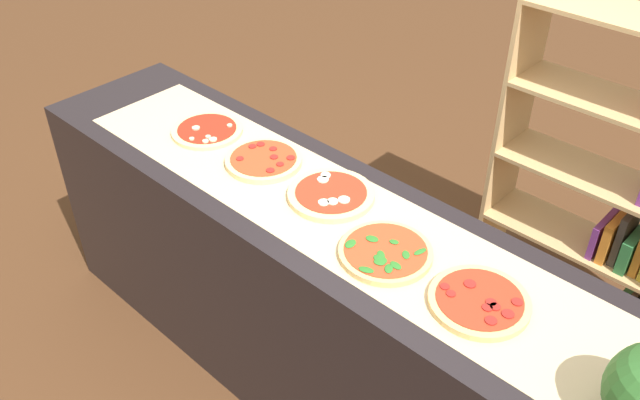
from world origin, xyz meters
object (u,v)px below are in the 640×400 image
pizza_mushroom_0 (207,130)px  pizza_spinach_3 (385,252)px  bookshelf (621,189)px  pizza_pepperoni_1 (264,160)px  pizza_pepperoni_4 (479,301)px  pizza_mozzarella_2 (331,194)px

pizza_mushroom_0 → pizza_spinach_3: 0.99m
pizza_spinach_3 → bookshelf: (0.29, 1.23, -0.26)m
pizza_pepperoni_1 → pizza_pepperoni_4: bearing=-4.6°
pizza_spinach_3 → pizza_pepperoni_4: bearing=3.1°
pizza_pepperoni_1 → pizza_spinach_3: size_ratio=0.97×
pizza_pepperoni_1 → pizza_spinach_3: bearing=-8.4°
pizza_pepperoni_1 → bookshelf: (0.95, 1.13, -0.26)m
pizza_mozzarella_2 → bookshelf: 1.30m
pizza_mushroom_0 → bookshelf: bearing=41.7°
pizza_pepperoni_1 → pizza_spinach_3: 0.66m
pizza_mushroom_0 → pizza_pepperoni_1: size_ratio=0.99×
pizza_mozzarella_2 → pizza_mushroom_0: bearing=-178.7°
pizza_mozzarella_2 → pizza_spinach_3: bearing=-18.5°
pizza_mozzarella_2 → pizza_spinach_3: 0.35m
pizza_mushroom_0 → pizza_spinach_3: bearing=-5.5°
pizza_spinach_3 → pizza_pepperoni_4: pizza_spinach_3 is taller
pizza_mushroom_0 → bookshelf: 1.72m
pizza_spinach_3 → pizza_pepperoni_4: 0.33m
pizza_mushroom_0 → pizza_pepperoni_1: pizza_pepperoni_1 is taller
pizza_mozzarella_2 → pizza_pepperoni_4: bearing=-8.0°
bookshelf → pizza_pepperoni_4: bearing=-88.3°
bookshelf → pizza_mushroom_0: bearing=-138.3°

